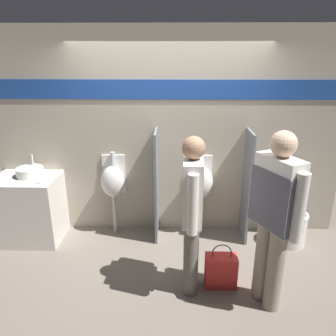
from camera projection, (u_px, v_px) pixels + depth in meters
The scene contains 13 objects.
ground_plane at pixel (168, 250), 4.16m from camera, with size 16.00×16.00×0.00m, color #70665B.
display_wall at pixel (169, 135), 4.27m from camera, with size 4.56×0.07×2.70m.
sink_counter at pixel (29, 209), 4.30m from camera, with size 0.81×0.62×0.87m.
sink_basin at pixel (30, 172), 4.19m from camera, with size 0.34×0.34×0.25m.
cell_phone at pixel (40, 181), 4.03m from camera, with size 0.07×0.14×0.01m.
divider_near_counter at pixel (156, 186), 4.25m from camera, with size 0.03×0.43×1.47m.
divider_mid at pixel (246, 187), 4.23m from camera, with size 0.03×0.43×1.47m.
urinal_near_counter at pixel (113, 182), 4.35m from camera, with size 0.32×0.25×1.14m.
urinal_far at pixel (201, 182), 4.32m from camera, with size 0.32×0.25×1.14m.
toilet at pixel (290, 219), 4.28m from camera, with size 0.39×0.55×0.94m.
person_in_vest at pixel (275, 210), 2.97m from camera, with size 0.41×0.56×1.76m.
person_with_lanyard at pixel (192, 210), 3.20m from camera, with size 0.22×0.58×1.66m.
shopping_bag at pixel (221, 270), 3.48m from camera, with size 0.33×0.18×0.50m.
Camera 1 is at (0.08, -3.57, 2.38)m, focal length 35.00 mm.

